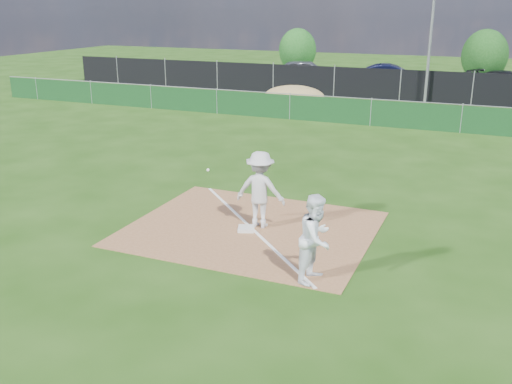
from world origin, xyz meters
TOP-DOWN VIEW (x-y plane):
  - ground at (0.00, 10.00)m, footprint 90.00×90.00m
  - infield_dirt at (0.00, 1.00)m, footprint 6.00×5.00m
  - foul_line at (0.00, 1.00)m, footprint 5.01×5.01m
  - green_fence at (0.00, 15.00)m, footprint 44.00×0.05m
  - dirt_mound at (-5.00, 18.50)m, footprint 3.38×2.60m
  - black_fence at (0.00, 23.00)m, footprint 46.00×0.04m
  - parking_lot at (0.00, 28.00)m, footprint 46.00×9.00m
  - light_pole at (1.50, 22.70)m, footprint 0.16×0.16m
  - first_base at (-0.06, 0.81)m, footprint 0.52×0.52m
  - play_at_first at (0.15, 1.22)m, footprint 2.24×0.81m
  - runner at (2.33, -1.06)m, footprint 0.84×1.00m
  - car_left at (-7.46, 28.02)m, footprint 5.25×3.11m
  - car_mid at (-1.50, 28.41)m, footprint 4.89×2.53m
  - car_right at (5.96, 27.44)m, footprint 5.45×3.96m
  - tree_left at (-10.12, 33.81)m, footprint 3.02×3.02m
  - tree_mid at (4.14, 33.15)m, footprint 3.18×3.18m

SIDE VIEW (x-z plane):
  - ground at x=0.00m, z-range 0.00..0.00m
  - parking_lot at x=0.00m, z-range 0.00..0.01m
  - infield_dirt at x=0.00m, z-range 0.00..0.02m
  - foul_line at x=0.00m, z-range 0.02..0.03m
  - first_base at x=-0.06m, z-range 0.02..0.11m
  - dirt_mound at x=-5.00m, z-range 0.00..1.17m
  - green_fence at x=0.00m, z-range 0.00..1.20m
  - car_right at x=5.96m, z-range 0.01..1.48m
  - car_mid at x=-1.50m, z-range 0.01..1.54m
  - car_left at x=-7.46m, z-range 0.01..1.69m
  - black_fence at x=0.00m, z-range 0.00..1.80m
  - runner at x=2.33m, z-range 0.00..1.86m
  - play_at_first at x=0.15m, z-range 0.02..1.98m
  - tree_left at x=-10.12m, z-range 0.05..3.64m
  - tree_mid at x=4.14m, z-range 0.06..3.83m
  - light_pole at x=1.50m, z-range 0.00..8.00m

